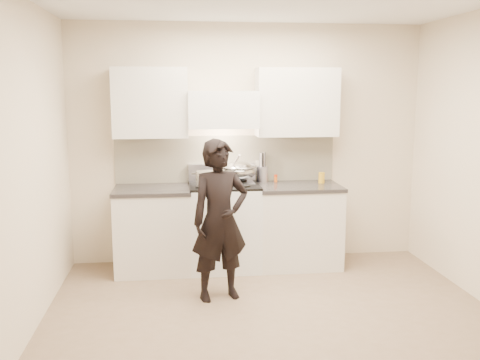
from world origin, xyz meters
name	(u,v)px	position (x,y,z in m)	size (l,w,h in m)	color
ground_plane	(274,319)	(0.00, 0.00, 0.00)	(4.00, 4.00, 0.00)	#7D6752
room_shell	(262,132)	(-0.06, 0.37, 1.60)	(4.04, 3.54, 2.70)	beige
stove	(224,226)	(-0.30, 1.42, 0.47)	(0.76, 0.65, 0.96)	silver
counter_right	(298,225)	(0.53, 1.43, 0.46)	(0.92, 0.67, 0.92)	silver
counter_left	(153,229)	(-1.08, 1.43, 0.46)	(0.82, 0.67, 0.92)	silver
wok	(238,171)	(-0.13, 1.56, 1.07)	(0.41, 0.51, 0.33)	#B0B0B0
stock_pot	(207,179)	(-0.50, 1.28, 1.04)	(0.33, 0.26, 0.15)	#B0B0B0
utensil_crock	(262,173)	(0.16, 1.66, 1.02)	(0.13, 0.13, 0.34)	#AFADC3
spice_jar	(276,178)	(0.31, 1.63, 0.96)	(0.04, 0.04, 0.09)	#C95413
oil_glass	(322,178)	(0.81, 1.51, 0.98)	(0.07, 0.07, 0.12)	#C08F1A
person	(220,220)	(-0.42, 0.54, 0.76)	(0.56, 0.36, 1.52)	black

